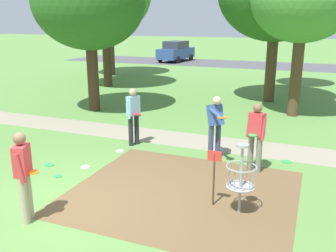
% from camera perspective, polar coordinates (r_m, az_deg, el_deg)
% --- Properties ---
extents(ground_plane, '(160.00, 160.00, 0.00)m').
position_cam_1_polar(ground_plane, '(7.79, -15.35, -12.10)').
color(ground_plane, '#5B8942').
extents(dirt_tee_pad, '(4.72, 4.19, 0.01)m').
position_cam_1_polar(dirt_tee_pad, '(8.15, 2.33, -10.15)').
color(dirt_tee_pad, brown).
rests_on(dirt_tee_pad, ground).
extents(disc_golf_basket, '(0.98, 0.58, 1.39)m').
position_cam_1_polar(disc_golf_basket, '(7.20, 10.72, -7.50)').
color(disc_golf_basket, '#9E9EA3').
rests_on(disc_golf_basket, ground).
extents(player_foreground_watching, '(0.45, 0.50, 1.71)m').
position_cam_1_polar(player_foreground_watching, '(7.16, -21.37, -6.64)').
color(player_foreground_watching, tan).
rests_on(player_foreground_watching, ground).
extents(player_throwing, '(0.45, 0.49, 1.71)m').
position_cam_1_polar(player_throwing, '(10.90, -5.35, 1.95)').
color(player_throwing, '#232328').
rests_on(player_throwing, ground).
extents(player_waiting_left, '(0.67, 1.07, 1.71)m').
position_cam_1_polar(player_waiting_left, '(9.83, 7.30, 0.46)').
color(player_waiting_left, '#384260').
rests_on(player_waiting_left, ground).
extents(player_waiting_right, '(0.50, 0.44, 1.71)m').
position_cam_1_polar(player_waiting_right, '(9.16, 13.40, -1.13)').
color(player_waiting_right, slate).
rests_on(player_waiting_right, ground).
extents(frisbee_near_basket, '(0.25, 0.25, 0.02)m').
position_cam_1_polar(frisbee_near_basket, '(10.27, 17.79, -5.26)').
color(frisbee_near_basket, green).
rests_on(frisbee_near_basket, ground).
extents(frisbee_by_tee, '(0.23, 0.23, 0.02)m').
position_cam_1_polar(frisbee_by_tee, '(10.65, -7.44, -3.83)').
color(frisbee_by_tee, white).
rests_on(frisbee_by_tee, ground).
extents(frisbee_far_left, '(0.24, 0.24, 0.02)m').
position_cam_1_polar(frisbee_far_left, '(9.67, -12.61, -6.17)').
color(frisbee_far_left, white).
rests_on(frisbee_far_left, ground).
extents(frisbee_scattered_a, '(0.20, 0.20, 0.02)m').
position_cam_1_polar(frisbee_scattered_a, '(9.28, -16.64, -7.44)').
color(frisbee_scattered_a, green).
rests_on(frisbee_scattered_a, ground).
extents(frisbee_scattered_b, '(0.25, 0.25, 0.02)m').
position_cam_1_polar(frisbee_scattered_b, '(10.05, -17.85, -5.73)').
color(frisbee_scattered_b, green).
rests_on(frisbee_scattered_b, ground).
extents(tree_mid_left, '(3.40, 3.40, 5.68)m').
position_cam_1_polar(tree_mid_left, '(21.96, 20.03, 16.57)').
color(tree_mid_left, brown).
rests_on(tree_mid_left, ground).
extents(tree_mid_right, '(4.36, 4.36, 6.16)m').
position_cam_1_polar(tree_mid_right, '(15.32, -12.09, 18.17)').
color(tree_mid_right, '#422D1E').
rests_on(tree_mid_right, ground).
extents(parking_lot_strip, '(36.00, 6.00, 0.01)m').
position_cam_1_polar(parking_lot_strip, '(32.53, 14.29, 9.07)').
color(parking_lot_strip, '#4C4C51').
rests_on(parking_lot_strip, ground).
extents(parked_car_leftmost, '(2.38, 4.40, 1.84)m').
position_cam_1_polar(parked_car_leftmost, '(34.44, 1.22, 11.44)').
color(parked_car_leftmost, '#2D4784').
rests_on(parked_car_leftmost, ground).
extents(gravel_path, '(40.00, 1.45, 0.00)m').
position_cam_1_polar(gravel_path, '(11.84, -0.67, -1.71)').
color(gravel_path, gray).
rests_on(gravel_path, ground).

